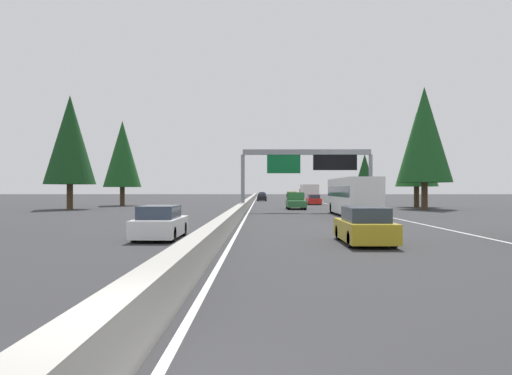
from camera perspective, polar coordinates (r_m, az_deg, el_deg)
ground_plane at (r=65.15m, az=-0.69°, el=-2.15°), size 320.00×320.00×0.00m
median_barrier at (r=85.13m, az=-0.59°, el=-1.40°), size 180.00×0.56×0.90m
shoulder_stripe_right at (r=75.80m, az=8.23°, el=-1.88°), size 160.00×0.16×0.01m
shoulder_stripe_median at (r=75.14m, az=-0.33°, el=-1.89°), size 160.00×0.16×0.01m
sign_gantry_overhead at (r=46.86m, az=6.21°, el=2.98°), size 0.50×12.68×6.03m
sedan_mid_center at (r=19.90m, az=12.67°, el=-4.53°), size 4.40×1.80×1.47m
bus_far_center at (r=40.79m, az=11.30°, el=-0.88°), size 11.50×2.55×3.10m
box_truck_mid_left at (r=78.25m, az=6.23°, el=-0.65°), size 8.50×2.40×2.95m
minivan_distant_b at (r=116.25m, az=4.20°, el=-0.84°), size 5.00×1.95×1.69m
pickup_far_right at (r=54.33m, az=4.69°, el=-1.57°), size 5.60×2.00×1.86m
sedan_distant_a at (r=92.44m, az=0.70°, el=-1.16°), size 4.40×1.80×1.47m
sedan_mid_right at (r=69.73m, az=6.82°, el=-1.46°), size 4.40×1.80×1.47m
sedan_far_left at (r=132.69m, az=0.71°, el=-0.88°), size 4.40×1.80×1.47m
oncoming_near at (r=21.78m, az=-11.22°, el=-4.16°), size 4.40×1.80×1.47m
conifer_right_near at (r=56.43m, az=19.23°, el=5.90°), size 5.93×5.93×13.48m
conifer_right_mid at (r=62.63m, az=18.39°, el=4.24°), size 5.10×5.10×11.60m
conifer_right_far at (r=89.89m, az=12.69°, el=1.74°), size 3.82×3.82×8.68m
conifer_left_near at (r=56.90m, az=-21.09°, el=5.27°), size 5.51×5.51×12.53m
conifer_left_mid at (r=67.52m, az=-15.48°, el=3.82°), size 5.03×5.03×11.42m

